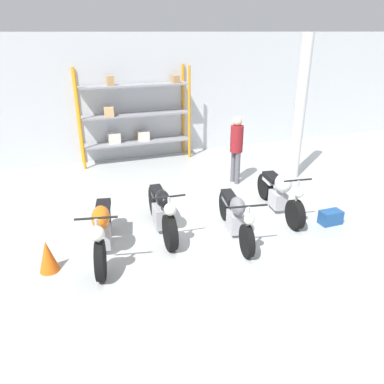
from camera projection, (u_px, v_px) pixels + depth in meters
name	position (u px, v px, depth m)	size (l,w,h in m)	color
ground_plane	(199.00, 233.00, 7.29)	(30.00, 30.00, 0.00)	#B2B7B7
back_wall	(137.00, 98.00, 11.07)	(30.00, 0.08, 3.60)	silver
shelving_rack	(134.00, 116.00, 10.88)	(3.24, 0.63, 2.72)	orange
support_pillar	(300.00, 110.00, 9.40)	(0.28, 0.28, 3.60)	silver
motorcycle_orange	(102.00, 229.00, 6.41)	(0.73, 2.13, 1.06)	black
motorcycle_black	(162.00, 211.00, 7.19)	(0.60, 2.02, 1.01)	black
motorcycle_grey	(235.00, 215.00, 7.04)	(0.67, 2.02, 0.95)	black
motorcycle_white	(280.00, 193.00, 7.96)	(0.60, 2.09, 1.02)	black
person_browsing	(236.00, 145.00, 9.33)	(0.37, 0.37, 1.71)	#595960
toolbox	(331.00, 217.00, 7.58)	(0.44, 0.26, 0.28)	#1E4C8C
traffic_cone	(48.00, 256.00, 6.03)	(0.32, 0.32, 0.55)	orange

